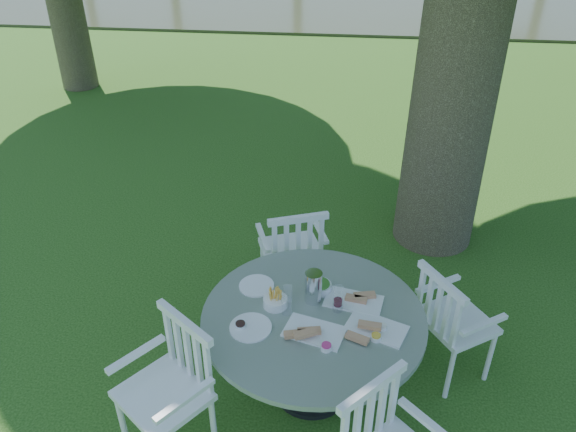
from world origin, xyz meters
name	(u,v)px	position (x,y,z in m)	size (l,w,h in m)	color
ground	(285,311)	(0.00, 0.00, 0.00)	(140.00, 140.00, 0.00)	#173E0D
table	(313,329)	(0.29, -0.82, 0.60)	(1.51, 1.51, 0.73)	black
chair_ne	(447,318)	(1.22, -0.56, 0.56)	(0.63, 0.64, 0.95)	white
chair_nw	(294,250)	(0.06, 0.12, 0.57)	(0.62, 0.60, 0.97)	white
chair_sw	(175,379)	(-0.54, -1.34, 0.59)	(0.69, 0.68, 1.00)	white
tableware	(311,303)	(0.27, -0.75, 0.78)	(1.19, 0.72, 0.24)	white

